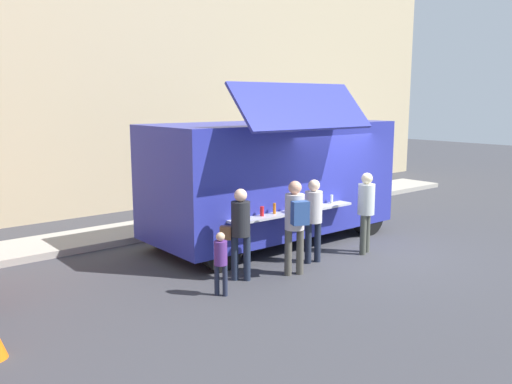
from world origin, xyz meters
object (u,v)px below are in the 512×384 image
(customer_mid_with_backpack, at_px, (295,218))
(child_near_queue, at_px, (221,258))
(food_truck_main, at_px, (272,177))
(customer_front_ordering, at_px, (313,213))
(customer_extra_browsing, at_px, (366,206))
(trash_bin, at_px, (325,188))
(customer_rear_waiting, at_px, (240,227))

(customer_mid_with_backpack, xyz_separation_m, child_near_queue, (-1.69, 0.03, -0.44))
(food_truck_main, bearing_deg, customer_front_ordering, -104.77)
(customer_front_ordering, height_order, customer_extra_browsing, customer_extra_browsing)
(trash_bin, distance_m, child_near_queue, 8.53)
(food_truck_main, relative_size, customer_extra_browsing, 3.33)
(food_truck_main, relative_size, child_near_queue, 5.30)
(customer_mid_with_backpack, height_order, customer_extra_browsing, customer_mid_with_backpack)
(customer_rear_waiting, height_order, customer_extra_browsing, customer_extra_browsing)
(customer_mid_with_backpack, bearing_deg, trash_bin, -28.25)
(customer_mid_with_backpack, distance_m, child_near_queue, 1.75)
(customer_extra_browsing, bearing_deg, customer_mid_with_backpack, 73.46)
(food_truck_main, height_order, customer_rear_waiting, food_truck_main)
(customer_front_ordering, relative_size, customer_extra_browsing, 0.97)
(customer_front_ordering, xyz_separation_m, customer_mid_with_backpack, (-0.84, -0.35, 0.08))
(trash_bin, relative_size, customer_extra_browsing, 0.57)
(customer_mid_with_backpack, bearing_deg, child_near_queue, 112.09)
(trash_bin, distance_m, customer_mid_with_backpack, 7.19)
(customer_rear_waiting, relative_size, child_near_queue, 1.55)
(customer_front_ordering, relative_size, customer_rear_waiting, 1.00)
(customer_rear_waiting, bearing_deg, customer_mid_with_backpack, -70.04)
(customer_front_ordering, bearing_deg, food_truck_main, -2.41)
(customer_extra_browsing, relative_size, child_near_queue, 1.59)
(customer_front_ordering, xyz_separation_m, customer_extra_browsing, (1.34, -0.25, 0.03))
(food_truck_main, bearing_deg, customer_rear_waiting, -142.83)
(customer_mid_with_backpack, bearing_deg, food_truck_main, -8.57)
(food_truck_main, bearing_deg, trash_bin, 28.96)
(customer_mid_with_backpack, relative_size, customer_rear_waiting, 1.06)
(trash_bin, bearing_deg, customer_extra_browsing, -127.92)
(customer_front_ordering, height_order, child_near_queue, customer_front_ordering)
(customer_extra_browsing, bearing_deg, customer_rear_waiting, 64.63)
(customer_front_ordering, distance_m, child_near_queue, 2.58)
(food_truck_main, relative_size, customer_mid_with_backpack, 3.25)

